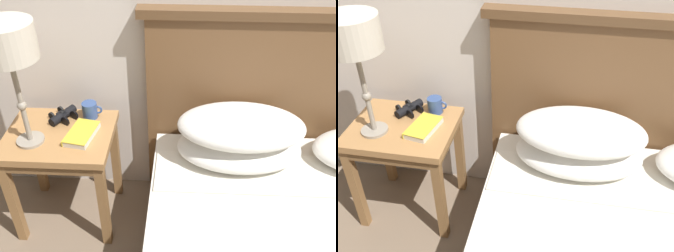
{
  "view_description": "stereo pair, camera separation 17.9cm",
  "coord_description": "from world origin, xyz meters",
  "views": [
    {
      "loc": [
        0.04,
        -0.92,
        1.72
      ],
      "look_at": [
        -0.03,
        0.54,
        0.67
      ],
      "focal_mm": 42.0,
      "sensor_mm": 36.0,
      "label": 1
    },
    {
      "loc": [
        0.22,
        -0.9,
        1.72
      ],
      "look_at": [
        -0.03,
        0.54,
        0.67
      ],
      "focal_mm": 42.0,
      "sensor_mm": 36.0,
      "label": 2
    }
  ],
  "objects": [
    {
      "name": "book_on_nightstand",
      "position": [
        -0.45,
        0.57,
        0.58
      ],
      "size": [
        0.15,
        0.22,
        0.03
      ],
      "color": "silver",
      "rests_on": "nightstand"
    },
    {
      "name": "nightstand",
      "position": [
        -0.57,
        0.59,
        0.48
      ],
      "size": [
        0.52,
        0.44,
        0.57
      ],
      "color": "#AD7A47",
      "rests_on": "ground_plane"
    },
    {
      "name": "coffee_mug",
      "position": [
        -0.44,
        0.73,
        0.61
      ],
      "size": [
        0.1,
        0.08,
        0.08
      ],
      "color": "#334C84",
      "rests_on": "nightstand"
    },
    {
      "name": "binoculars_pair",
      "position": [
        -0.58,
        0.71,
        0.59
      ],
      "size": [
        0.16,
        0.16,
        0.05
      ],
      "color": "black",
      "rests_on": "nightstand"
    },
    {
      "name": "table_lamp",
      "position": [
        -0.68,
        0.52,
        1.05
      ],
      "size": [
        0.25,
        0.25,
        0.59
      ],
      "color": "gray",
      "rests_on": "nightstand"
    }
  ]
}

